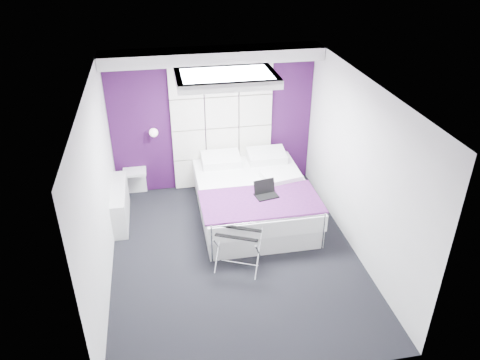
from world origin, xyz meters
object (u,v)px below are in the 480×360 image
(radiator, at_px, (120,204))
(bed, at_px, (253,198))
(laptop, at_px, (266,191))
(luggage_rack, at_px, (238,250))
(wall_lamp, at_px, (154,132))
(nightstand, at_px, (134,172))

(radiator, distance_m, bed, 2.19)
(laptop, bearing_deg, bed, 94.78)
(radiator, height_order, luggage_rack, luggage_rack)
(radiator, bearing_deg, laptop, -16.57)
(wall_lamp, xyz_separation_m, luggage_rack, (1.05, -2.32, -0.92))
(wall_lamp, relative_size, laptop, 0.44)
(radiator, distance_m, laptop, 2.42)
(nightstand, height_order, luggage_rack, luggage_rack)
(radiator, height_order, laptop, laptop)
(nightstand, distance_m, luggage_rack, 2.71)
(radiator, distance_m, nightstand, 0.78)
(radiator, distance_m, luggage_rack, 2.30)
(wall_lamp, height_order, radiator, wall_lamp)
(luggage_rack, relative_size, laptop, 1.78)
(bed, relative_size, luggage_rack, 3.65)
(radiator, xyz_separation_m, luggage_rack, (1.69, -1.56, 0.00))
(wall_lamp, relative_size, radiator, 0.12)
(wall_lamp, height_order, laptop, wall_lamp)
(wall_lamp, distance_m, laptop, 2.25)
(radiator, relative_size, nightstand, 2.96)
(luggage_rack, height_order, laptop, laptop)
(radiator, relative_size, laptop, 3.50)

